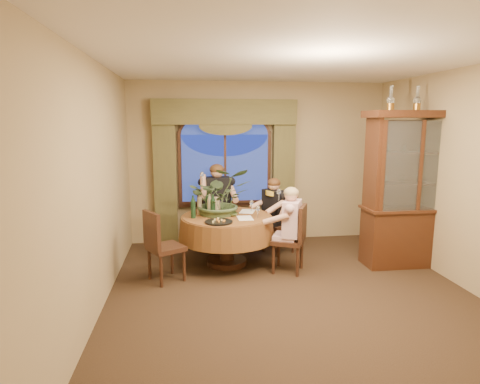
{
  "coord_description": "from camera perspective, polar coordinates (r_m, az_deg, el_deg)",
  "views": [
    {
      "loc": [
        -1.23,
        -4.49,
        2.11
      ],
      "look_at": [
        -0.49,
        1.25,
        1.1
      ],
      "focal_mm": 30.0,
      "sensor_mm": 36.0,
      "label": 1
    }
  ],
  "objects": [
    {
      "name": "oil_lamp_left",
      "position": [
        6.11,
        20.67,
        12.39
      ],
      "size": [
        0.11,
        0.11,
        0.34
      ],
      "primitive_type": null,
      "color": "#A5722D",
      "rests_on": "china_cabinet"
    },
    {
      "name": "wall_back",
      "position": [
        7.13,
        2.63,
        4.17
      ],
      "size": [
        4.5,
        0.0,
        4.5
      ],
      "primitive_type": "plane",
      "rotation": [
        1.57,
        0.0,
        0.0
      ],
      "color": "#94805A",
      "rests_on": "ground"
    },
    {
      "name": "olive_bowl",
      "position": [
        5.9,
        -1.07,
        -3.2
      ],
      "size": [
        0.15,
        0.15,
        0.05
      ],
      "primitive_type": "imported",
      "color": "#3E5028",
      "rests_on": "dining_table"
    },
    {
      "name": "cheese_platter",
      "position": [
        5.51,
        -3.05,
        -4.27
      ],
      "size": [
        0.38,
        0.38,
        0.02
      ],
      "primitive_type": "cylinder",
      "color": "black",
      "rests_on": "dining_table"
    },
    {
      "name": "tasting_paper_0",
      "position": [
        5.76,
        0.71,
        -3.73
      ],
      "size": [
        0.21,
        0.3,
        0.0
      ],
      "primitive_type": "cube",
      "rotation": [
        0.0,
        0.0,
        0.01
      ],
      "color": "white",
      "rests_on": "dining_table"
    },
    {
      "name": "floor",
      "position": [
        5.11,
        7.52,
        -14.57
      ],
      "size": [
        5.0,
        5.0,
        0.0
      ],
      "primitive_type": "plane",
      "color": "black",
      "rests_on": "ground"
    },
    {
      "name": "wine_glass_person_scarf",
      "position": [
        6.19,
        1.64,
        -1.95
      ],
      "size": [
        0.07,
        0.07,
        0.18
      ],
      "primitive_type": null,
      "color": "silver",
      "rests_on": "dining_table"
    },
    {
      "name": "wine_bottle_2",
      "position": [
        5.78,
        -6.69,
        -2.1
      ],
      "size": [
        0.07,
        0.07,
        0.33
      ],
      "primitive_type": "cylinder",
      "color": "black",
      "rests_on": "dining_table"
    },
    {
      "name": "stoneware_vase",
      "position": [
        6.05,
        -3.39,
        -1.91
      ],
      "size": [
        0.13,
        0.13,
        0.25
      ],
      "primitive_type": null,
      "color": "gray",
      "rests_on": "dining_table"
    },
    {
      "name": "wall_right",
      "position": [
        5.73,
        30.18,
        1.43
      ],
      "size": [
        0.0,
        5.0,
        5.0
      ],
      "primitive_type": "plane",
      "rotation": [
        1.57,
        0.0,
        -1.57
      ],
      "color": "#94805A",
      "rests_on": "ground"
    },
    {
      "name": "wine_glass_person_back",
      "position": [
        6.36,
        -2.67,
        -1.63
      ],
      "size": [
        0.07,
        0.07,
        0.18
      ],
      "primitive_type": null,
      "color": "silver",
      "rests_on": "dining_table"
    },
    {
      "name": "drapery_right",
      "position": [
        7.13,
        6.19,
        2.34
      ],
      "size": [
        0.38,
        0.14,
        2.32
      ],
      "primitive_type": "cube",
      "color": "#464325",
      "rests_on": "floor"
    },
    {
      "name": "wine_bottle_1",
      "position": [
        5.84,
        -3.87,
        -1.92
      ],
      "size": [
        0.07,
        0.07,
        0.33
      ],
      "primitive_type": "cylinder",
      "color": "black",
      "rests_on": "dining_table"
    },
    {
      "name": "wine_bottle_3",
      "position": [
        6.01,
        -5.77,
        -1.63
      ],
      "size": [
        0.07,
        0.07,
        0.33
      ],
      "primitive_type": "cylinder",
      "color": "tan",
      "rests_on": "dining_table"
    },
    {
      "name": "chair_back_right",
      "position": [
        6.58,
        5.51,
        -4.49
      ],
      "size": [
        0.57,
        0.57,
        0.96
      ],
      "primitive_type": "cube",
      "rotation": [
        0.0,
        0.0,
        -4.23
      ],
      "color": "black",
      "rests_on": "floor"
    },
    {
      "name": "person_back",
      "position": [
        6.84,
        -3.3,
        -1.9
      ],
      "size": [
        0.55,
        0.51,
        1.43
      ],
      "primitive_type": null,
      "rotation": [
        0.0,
        0.0,
        -3.06
      ],
      "color": "black",
      "rests_on": "floor"
    },
    {
      "name": "person_scarf",
      "position": [
        6.54,
        4.91,
        -3.33
      ],
      "size": [
        0.57,
        0.59,
        1.23
      ],
      "primitive_type": null,
      "rotation": [
        0.0,
        0.0,
        -4.18
      ],
      "color": "black",
      "rests_on": "floor"
    },
    {
      "name": "chair_front_left",
      "position": [
        5.49,
        -10.47,
        -7.54
      ],
      "size": [
        0.57,
        0.57,
        0.96
      ],
      "primitive_type": "cube",
      "rotation": [
        0.0,
        0.0,
        -1.04
      ],
      "color": "black",
      "rests_on": "floor"
    },
    {
      "name": "chair_back",
      "position": [
        6.9,
        -4.01,
        -3.8
      ],
      "size": [
        0.48,
        0.48,
        0.96
      ],
      "primitive_type": "cube",
      "rotation": [
        0.0,
        0.0,
        -2.97
      ],
      "color": "black",
      "rests_on": "floor"
    },
    {
      "name": "ceiling",
      "position": [
        4.71,
        8.33,
        18.23
      ],
      "size": [
        5.0,
        5.0,
        0.0
      ],
      "primitive_type": "plane",
      "rotation": [
        3.14,
        0.0,
        0.0
      ],
      "color": "white",
      "rests_on": "wall_back"
    },
    {
      "name": "chair_right",
      "position": [
        5.76,
        6.86,
        -6.63
      ],
      "size": [
        0.56,
        0.56,
        0.96
      ],
      "primitive_type": "cube",
      "rotation": [
        0.0,
        0.0,
        1.13
      ],
      "color": "black",
      "rests_on": "floor"
    },
    {
      "name": "oil_lamp_right",
      "position": [
        6.51,
        26.95,
        11.77
      ],
      "size": [
        0.11,
        0.11,
        0.34
      ],
      "primitive_type": null,
      "color": "#A5722D",
      "rests_on": "china_cabinet"
    },
    {
      "name": "dining_table",
      "position": [
        6.02,
        -1.9,
        -6.85
      ],
      "size": [
        1.71,
        1.71,
        0.75
      ],
      "primitive_type": "cylinder",
      "rotation": [
        0.0,
        0.0,
        -0.23
      ],
      "color": "maroon",
      "rests_on": "floor"
    },
    {
      "name": "wine_glass_person_pink",
      "position": [
        5.77,
        2.54,
        -2.82
      ],
      "size": [
        0.07,
        0.07,
        0.18
      ],
      "primitive_type": null,
      "color": "silver",
      "rests_on": "dining_table"
    },
    {
      "name": "wine_bottle_4",
      "position": [
        6.09,
        -4.63,
        -1.46
      ],
      "size": [
        0.07,
        0.07,
        0.33
      ],
      "primitive_type": "cylinder",
      "color": "black",
      "rests_on": "dining_table"
    },
    {
      "name": "china_cabinet",
      "position": [
        6.37,
        23.09,
        0.3
      ],
      "size": [
        1.4,
        0.55,
        2.27
      ],
      "primitive_type": "cube",
      "color": "#341A10",
      "rests_on": "floor"
    },
    {
      "name": "tasting_paper_1",
      "position": [
        6.18,
        1.05,
        -2.78
      ],
      "size": [
        0.29,
        0.35,
        0.0
      ],
      "primitive_type": "cube",
      "rotation": [
        0.0,
        0.0,
        -0.32
      ],
      "color": "white",
      "rests_on": "dining_table"
    },
    {
      "name": "oil_lamp_center",
      "position": [
        6.3,
        23.91,
        12.09
      ],
      "size": [
        0.11,
        0.11,
        0.34
      ],
      "primitive_type": null,
      "color": "#A5722D",
      "rests_on": "china_cabinet"
    },
    {
      "name": "window",
      "position": [
        7.0,
        -2.13,
        3.24
      ],
      "size": [
        1.62,
        0.1,
        1.32
      ],
      "primitive_type": null,
      "color": "navy",
      "rests_on": "wall_back"
    },
    {
      "name": "drapery_left",
      "position": [
        6.94,
        -10.58,
        2.03
      ],
      "size": [
        0.38,
        0.14,
        2.32
      ],
      "primitive_type": "cube",
      "color": "#464325",
      "rests_on": "floor"
    },
    {
      "name": "arched_transom",
      "position": [
        6.95,
        -2.17,
        9.64
      ],
      "size": [
        1.6,
        0.06,
        0.44
      ],
      "primitive_type": null,
      "color": "navy",
      "rests_on": "wall_back"
    },
    {
      "name": "wine_bottle_0",
      "position": [
        5.88,
        -4.33,
        -1.85
      ],
      "size": [
        0.07,
        0.07,
        0.33
      ],
      "primitive_type": "cylinder",
      "color": "tan",
      "rests_on": "dining_table"
    },
    {
      "name": "person_pink",
      "position": [
        5.73,
        7.36,
        -5.33
      ],
      "size": [
        0.55,
        0.57,
        1.23
      ],
      "primitive_type": null,
      "rotation": [
        0.0,
        0.0,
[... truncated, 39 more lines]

